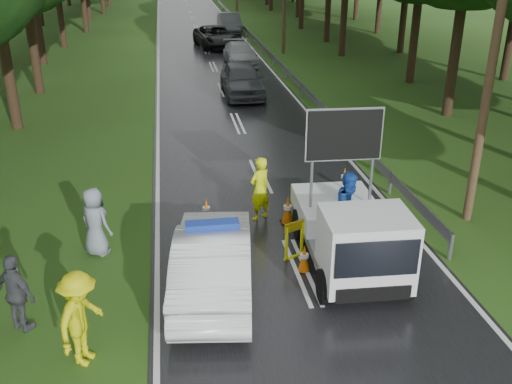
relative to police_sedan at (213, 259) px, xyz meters
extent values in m
plane|color=#253F12|center=(2.08, 0.43, -0.76)|extent=(160.00, 160.00, 0.00)
cube|color=black|center=(2.08, 30.43, -0.75)|extent=(7.00, 140.00, 0.02)
cylinder|color=gray|center=(5.78, 0.43, -0.41)|extent=(0.12, 0.12, 0.70)
cube|color=gray|center=(5.78, 30.43, -0.21)|extent=(0.05, 60.00, 0.30)
cylinder|color=#4A3322|center=(7.28, 2.43, 4.24)|extent=(0.24, 0.24, 10.00)
imported|color=white|center=(0.00, 0.00, 0.00)|extent=(2.18, 4.78, 1.52)
cube|color=#1938A5|center=(0.00, 0.00, 0.83)|extent=(1.17, 0.46, 0.15)
cube|color=gray|center=(3.25, 0.95, -0.26)|extent=(2.01, 3.96, 0.23)
cube|color=white|center=(3.29, 1.88, 0.11)|extent=(2.04, 2.30, 0.51)
cube|color=white|center=(3.18, -0.71, 0.39)|extent=(1.91, 1.56, 1.57)
cube|color=black|center=(3.15, -1.47, 0.58)|extent=(1.71, 0.11, 0.79)
cube|color=black|center=(3.27, 1.51, 2.20)|extent=(1.76, 0.19, 1.20)
cylinder|color=black|center=(2.29, -0.86, -0.38)|extent=(0.29, 0.79, 0.78)
cylinder|color=black|center=(4.05, -0.93, -0.38)|extent=(0.29, 0.79, 0.78)
cylinder|color=black|center=(2.42, 2.10, -0.38)|extent=(0.29, 0.79, 0.78)
cylinder|color=black|center=(4.18, 2.02, -0.38)|extent=(0.29, 0.79, 0.78)
cube|color=#D6E40C|center=(1.83, 0.95, -0.30)|extent=(0.07, 0.07, 0.93)
cube|color=#D6E40C|center=(2.25, 1.14, -0.30)|extent=(0.07, 0.07, 0.93)
cube|color=#D6E40C|center=(3.52, 1.71, -0.30)|extent=(0.07, 0.07, 0.93)
cube|color=#D6E40C|center=(3.94, 1.90, -0.30)|extent=(0.07, 0.07, 0.93)
cube|color=#F2CC00|center=(2.88, 1.43, 0.12)|extent=(2.22, 1.03, 0.23)
imported|color=#EAFF0D|center=(1.56, 3.32, 0.15)|extent=(0.79, 0.73, 1.82)
imported|color=#1B4BB4|center=(3.58, 1.67, 0.20)|extent=(1.18, 1.13, 1.92)
imported|color=#D2D50B|center=(-2.54, -1.99, 0.17)|extent=(1.13, 1.39, 1.87)
imported|color=#43454B|center=(-3.90, -0.84, 0.07)|extent=(1.02, 0.93, 1.67)
imported|color=gray|center=(-2.70, 2.04, 0.11)|extent=(1.01, 0.97, 1.74)
imported|color=#44464C|center=(2.90, 17.15, 0.05)|extent=(1.95, 4.78, 1.62)
imported|color=#A3A6AB|center=(3.85, 25.08, -0.11)|extent=(1.93, 4.55, 1.31)
imported|color=black|center=(2.88, 31.53, 0.00)|extent=(3.20, 5.75, 1.52)
imported|color=#3D4044|center=(4.68, 38.44, 0.04)|extent=(1.71, 4.86, 1.60)
cube|color=black|center=(-0.42, -0.57, -0.75)|extent=(0.34, 0.34, 0.03)
cone|color=#DA6106|center=(-0.42, -0.57, -0.40)|extent=(0.28, 0.28, 0.70)
cube|color=black|center=(2.14, 0.43, -0.75)|extent=(0.33, 0.33, 0.03)
cone|color=#DA6106|center=(2.14, 0.43, -0.40)|extent=(0.27, 0.27, 0.68)
cube|color=black|center=(2.27, 2.93, -0.75)|extent=(0.38, 0.38, 0.03)
cone|color=#DA6106|center=(2.27, 2.93, -0.35)|extent=(0.32, 0.32, 0.79)
cube|color=black|center=(0.08, 3.31, -0.75)|extent=(0.34, 0.34, 0.03)
cone|color=#DA6106|center=(0.08, 3.31, -0.39)|extent=(0.28, 0.28, 0.70)
cube|color=black|center=(4.48, 4.93, -0.75)|extent=(0.35, 0.35, 0.03)
cone|color=#DA6106|center=(4.48, 4.93, -0.38)|extent=(0.29, 0.29, 0.72)
camera|label=1|loc=(-0.74, -10.78, 6.36)|focal=40.00mm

